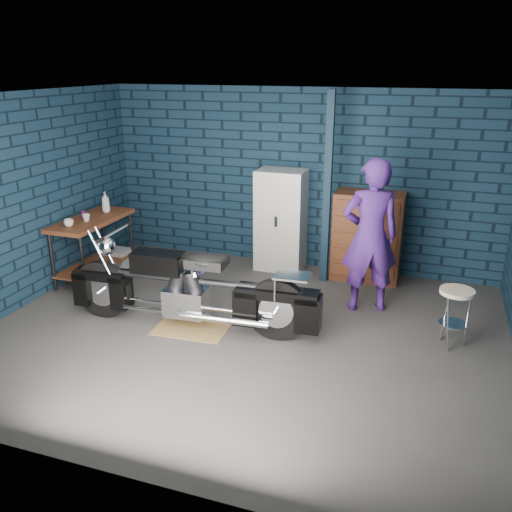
{
  "coord_description": "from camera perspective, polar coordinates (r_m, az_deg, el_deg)",
  "views": [
    {
      "loc": [
        2.0,
        -5.36,
        3.04
      ],
      "look_at": [
        0.06,
        0.3,
        0.88
      ],
      "focal_mm": 38.0,
      "sensor_mm": 36.0,
      "label": 1
    }
  ],
  "objects": [
    {
      "name": "person",
      "position": [
        6.9,
        11.91,
        2.05
      ],
      "size": [
        0.84,
        0.7,
        1.97
      ],
      "primitive_type": "imported",
      "rotation": [
        0.0,
        0.0,
        3.51
      ],
      "color": "#48217D",
      "rests_on": "ground"
    },
    {
      "name": "motorcycle",
      "position": [
        6.42,
        -6.87,
        -2.84
      ],
      "size": [
        2.67,
        0.87,
        1.16
      ],
      "primitive_type": null,
      "rotation": [
        0.0,
        0.0,
        0.06
      ],
      "color": "black",
      "rests_on": "ground"
    },
    {
      "name": "drip_mat",
      "position": [
        6.67,
        -6.67,
        -7.41
      ],
      "size": [
        0.91,
        0.7,
        0.01
      ],
      "primitive_type": "cube",
      "rotation": [
        0.0,
        0.0,
        0.06
      ],
      "color": "olive",
      "rests_on": "ground"
    },
    {
      "name": "workbench",
      "position": [
        8.29,
        -16.67,
        0.8
      ],
      "size": [
        0.6,
        1.4,
        0.91
      ],
      "primitive_type": "cube",
      "color": "brown",
      "rests_on": "ground"
    },
    {
      "name": "room_walls",
      "position": [
        6.35,
        0.19,
        9.5
      ],
      "size": [
        6.02,
        5.01,
        2.71
      ],
      "color": "#102638",
      "rests_on": "ground"
    },
    {
      "name": "ground",
      "position": [
        6.48,
        -1.41,
        -8.17
      ],
      "size": [
        6.0,
        6.0,
        0.0
      ],
      "primitive_type": "plane",
      "color": "#43413F",
      "rests_on": "ground"
    },
    {
      "name": "bottle",
      "position": [
        8.42,
        -15.55,
        5.52
      ],
      "size": [
        0.15,
        0.15,
        0.31
      ],
      "primitive_type": "imported",
      "rotation": [
        0.0,
        0.0,
        0.34
      ],
      "color": "#989BA0",
      "rests_on": "workbench"
    },
    {
      "name": "cup_b",
      "position": [
        8.02,
        -17.43,
        3.87
      ],
      "size": [
        0.12,
        0.12,
        0.1
      ],
      "primitive_type": "imported",
      "rotation": [
        0.0,
        0.0,
        0.17
      ],
      "color": "beige",
      "rests_on": "workbench"
    },
    {
      "name": "shop_stool",
      "position": [
        6.46,
        20.09,
        -6.15
      ],
      "size": [
        0.41,
        0.41,
        0.69
      ],
      "primitive_type": null,
      "rotation": [
        0.0,
        0.0,
        0.11
      ],
      "color": "beige",
      "rests_on": "ground"
    },
    {
      "name": "cup_a",
      "position": [
        7.83,
        -19.11,
        3.32
      ],
      "size": [
        0.14,
        0.14,
        0.1
      ],
      "primitive_type": "imported",
      "rotation": [
        0.0,
        0.0,
        -0.11
      ],
      "color": "beige",
      "rests_on": "workbench"
    },
    {
      "name": "support_post",
      "position": [
        7.64,
        7.53,
        6.88
      ],
      "size": [
        0.1,
        0.1,
        2.7
      ],
      "primitive_type": "cube",
      "color": "#102333",
      "rests_on": "ground"
    },
    {
      "name": "mug_purple",
      "position": [
        8.21,
        -17.68,
        4.21
      ],
      "size": [
        0.08,
        0.08,
        0.1
      ],
      "primitive_type": "cylinder",
      "rotation": [
        0.0,
        0.0,
        0.12
      ],
      "color": "#59175F",
      "rests_on": "workbench"
    },
    {
      "name": "storage_bin",
      "position": [
        8.77,
        -14.51,
        -0.16
      ],
      "size": [
        0.45,
        0.32,
        0.28
      ],
      "primitive_type": "cube",
      "color": "#989BA0",
      "rests_on": "ground"
    },
    {
      "name": "tool_chest",
      "position": [
        8.01,
        11.63,
        2.01
      ],
      "size": [
        0.97,
        0.54,
        1.29
      ],
      "primitive_type": "cube",
      "color": "brown",
      "rests_on": "ground"
    },
    {
      "name": "locker",
      "position": [
        8.22,
        2.61,
        3.76
      ],
      "size": [
        0.72,
        0.51,
        1.54
      ],
      "primitive_type": "cube",
      "color": "silver",
      "rests_on": "ground"
    }
  ]
}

